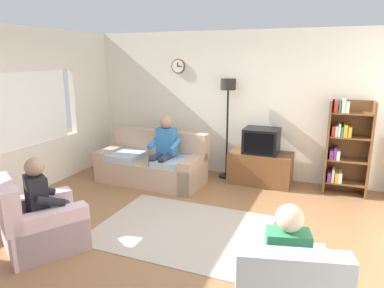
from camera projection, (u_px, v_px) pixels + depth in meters
ground_plane at (175, 232)px, 4.60m from camera, size 12.00×12.00×0.00m
back_wall_assembly at (233, 104)px, 6.67m from camera, size 6.20×0.17×2.70m
left_wall_assembly at (5, 117)px, 5.36m from camera, size 0.12×5.80×2.70m
couch at (152, 165)px, 6.40m from camera, size 1.92×0.93×0.90m
tv_stand at (260, 168)px, 6.32m from camera, size 1.10×0.56×0.57m
tv at (261, 141)px, 6.18m from camera, size 0.60×0.49×0.44m
bookshelf at (345, 145)px, 5.76m from camera, size 0.68×0.36×1.57m
floor_lamp at (228, 101)px, 6.37m from camera, size 0.28×0.28×1.85m
armchair_near_window at (40, 225)px, 4.16m from camera, size 1.14×1.17×0.90m
area_rug at (182, 229)px, 4.66m from camera, size 2.20×1.70×0.01m
person_on_couch at (164, 147)px, 6.10m from camera, size 0.52×0.54×1.24m
person_in_left_armchair at (46, 198)px, 4.14m from camera, size 0.61×0.64×1.12m
person_in_right_armchair at (285, 259)px, 2.90m from camera, size 0.58×0.60×1.12m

